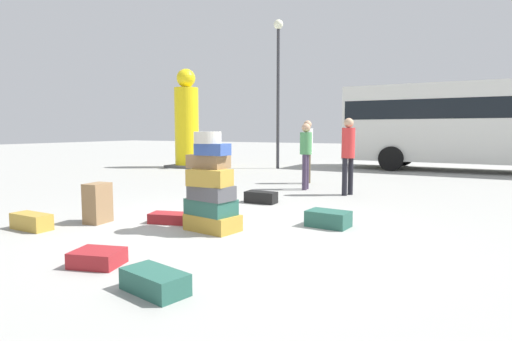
% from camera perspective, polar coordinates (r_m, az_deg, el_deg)
% --- Properties ---
extents(ground_plane, '(80.00, 80.00, 0.00)m').
position_cam_1_polar(ground_plane, '(6.50, -3.40, -7.89)').
color(ground_plane, '#9E9E99').
extents(suitcase_tower, '(0.85, 0.63, 1.48)m').
position_cam_1_polar(suitcase_tower, '(6.30, -6.13, -2.68)').
color(suitcase_tower, '#B28C33').
rests_on(suitcase_tower, ground).
extents(suitcase_teal_right_side, '(0.73, 0.48, 0.21)m').
position_cam_1_polar(suitcase_teal_right_side, '(4.16, -13.52, -14.39)').
color(suitcase_teal_right_side, '#26594C').
rests_on(suitcase_teal_right_side, ground).
extents(suitcase_maroon_upright_blue, '(0.83, 0.52, 0.16)m').
position_cam_1_polar(suitcase_maroon_upright_blue, '(7.00, -11.07, -6.33)').
color(suitcase_maroon_upright_blue, maroon).
rests_on(suitcase_maroon_upright_blue, ground).
extents(suitcase_brown_foreground_far, '(0.33, 0.42, 0.65)m').
position_cam_1_polar(suitcase_brown_foreground_far, '(7.32, -20.61, -4.14)').
color(suitcase_brown_foreground_far, olive).
rests_on(suitcase_brown_foreground_far, ground).
extents(suitcase_maroon_foreground_near, '(0.61, 0.54, 0.18)m').
position_cam_1_polar(suitcase_maroon_foreground_near, '(5.11, -20.62, -10.99)').
color(suitcase_maroon_foreground_near, maroon).
rests_on(suitcase_maroon_foreground_near, ground).
extents(suitcase_black_behind_tower, '(0.65, 0.32, 0.24)m').
position_cam_1_polar(suitcase_black_behind_tower, '(8.73, 0.67, -3.64)').
color(suitcase_black_behind_tower, black).
rests_on(suitcase_black_behind_tower, ground).
extents(suitcase_tan_white_trunk, '(0.69, 0.32, 0.24)m').
position_cam_1_polar(suitcase_tan_white_trunk, '(7.28, -28.06, -6.10)').
color(suitcase_tan_white_trunk, '#B28C33').
rests_on(suitcase_tan_white_trunk, ground).
extents(suitcase_teal_left_side, '(0.68, 0.48, 0.25)m').
position_cam_1_polar(suitcase_teal_left_side, '(6.72, 9.74, -6.44)').
color(suitcase_teal_left_side, '#26594C').
rests_on(suitcase_teal_left_side, ground).
extents(person_bearded_onlooker, '(0.30, 0.34, 1.67)m').
position_cam_1_polar(person_bearded_onlooker, '(10.68, 6.75, 2.77)').
color(person_bearded_onlooker, '#3F334C').
rests_on(person_bearded_onlooker, ground).
extents(person_tourist_with_camera, '(0.30, 0.34, 1.77)m').
position_cam_1_polar(person_tourist_with_camera, '(11.89, 6.96, 3.31)').
color(person_tourist_with_camera, brown).
rests_on(person_tourist_with_camera, ground).
extents(person_passerby_in_red, '(0.30, 0.32, 1.78)m').
position_cam_1_polar(person_passerby_in_red, '(9.91, 12.35, 2.81)').
color(person_passerby_in_red, black).
rests_on(person_passerby_in_red, ground).
extents(yellow_dummy_statue, '(1.33, 1.33, 3.91)m').
position_cam_1_polar(yellow_dummy_statue, '(17.21, -9.35, 6.21)').
color(yellow_dummy_statue, yellow).
rests_on(yellow_dummy_statue, ground).
extents(parked_bus, '(10.81, 2.92, 3.15)m').
position_cam_1_polar(parked_bus, '(17.22, 30.28, 5.87)').
color(parked_bus, silver).
rests_on(parked_bus, ground).
extents(lamp_post, '(0.36, 0.36, 5.68)m').
position_cam_1_polar(lamp_post, '(16.64, 3.01, 13.24)').
color(lamp_post, '#333338').
rests_on(lamp_post, ground).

